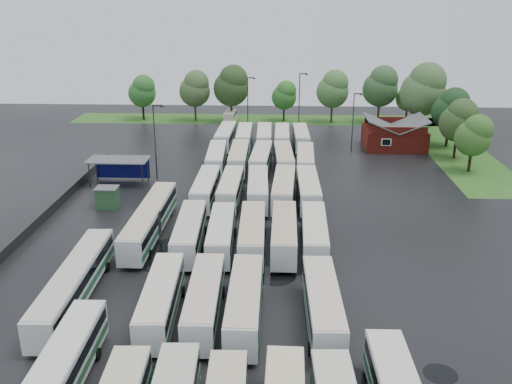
{
  "coord_description": "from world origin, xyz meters",
  "views": [
    {
      "loc": [
        4.79,
        -51.92,
        24.95
      ],
      "look_at": [
        2.0,
        12.0,
        2.5
      ],
      "focal_mm": 40.0,
      "sensor_mm": 36.0,
      "label": 1
    }
  ],
  "objects": [
    {
      "name": "ground",
      "position": [
        0.0,
        0.0,
        0.0
      ],
      "size": [
        160.0,
        160.0,
        0.0
      ],
      "primitive_type": "plane",
      "color": "black",
      "rests_on": "ground"
    },
    {
      "name": "brick_building",
      "position": [
        24.0,
        42.77,
        1.87
      ],
      "size": [
        10.07,
        8.6,
        5.39
      ],
      "color": "maroon",
      "rests_on": "ground"
    },
    {
      "name": "wash_shed",
      "position": [
        -17.2,
        22.02,
        2.99
      ],
      "size": [
        8.2,
        4.2,
        3.58
      ],
      "color": "#2D2D30",
      "rests_on": "ground"
    },
    {
      "name": "utility_hut",
      "position": [
        -16.2,
        12.6,
        1.32
      ],
      "size": [
        2.7,
        2.2,
        2.62
      ],
      "color": "#244E29",
      "rests_on": "ground"
    },
    {
      "name": "grass_strip_north",
      "position": [
        2.0,
        64.8,
        0.01
      ],
      "size": [
        80.0,
        10.0,
        0.01
      ],
      "primitive_type": "cube",
      "color": "#2F641C",
      "rests_on": "ground"
    },
    {
      "name": "grass_strip_east",
      "position": [
        34.0,
        42.8,
        0.01
      ],
      "size": [
        10.0,
        50.0,
        0.01
      ],
      "primitive_type": "cube",
      "color": "#2F641C",
      "rests_on": "ground"
    },
    {
      "name": "west_fence",
      "position": [
        -22.2,
        8.0,
        0.6
      ],
      "size": [
        0.1,
        50.0,
        1.2
      ],
      "primitive_type": "cube",
      "color": "#2D2D30",
      "rests_on": "ground"
    },
    {
      "name": "bus_r1c0",
      "position": [
        -4.57,
        -12.21,
        1.78
      ],
      "size": [
        3.0,
        11.72,
        3.23
      ],
      "rotation": [
        0.0,
        0.0,
        0.05
      ],
      "color": "silver",
      "rests_on": "ground"
    },
    {
      "name": "bus_r1c1",
      "position": [
        -1.07,
        -12.17,
        1.78
      ],
      "size": [
        2.78,
        11.69,
        3.24
      ],
      "rotation": [
        0.0,
        0.0,
        0.03
      ],
      "color": "silver",
      "rests_on": "ground"
    },
    {
      "name": "bus_r1c2",
      "position": [
        2.18,
        -12.54,
        1.83
      ],
      "size": [
        2.58,
        11.94,
        3.32
      ],
      "rotation": [
        0.0,
        0.0,
        0.0
      ],
      "color": "silver",
      "rests_on": "ground"
    },
    {
      "name": "bus_r1c4",
      "position": [
        8.32,
        -12.59,
        1.83
      ],
      "size": [
        2.82,
        11.99,
        3.32
      ],
      "rotation": [
        0.0,
        0.0,
        0.02
      ],
      "color": "silver",
      "rests_on": "ground"
    },
    {
      "name": "bus_r2c0",
      "position": [
        -4.34,
        1.12,
        1.82
      ],
      "size": [
        3.01,
        11.96,
        3.3
      ],
      "rotation": [
        0.0,
        0.0,
        0.04
      ],
      "color": "silver",
      "rests_on": "ground"
    },
    {
      "name": "bus_r2c1",
      "position": [
        -1.09,
        1.1,
        1.75
      ],
      "size": [
        2.86,
        11.51,
        3.18
      ],
      "rotation": [
        0.0,
        0.0,
        0.04
      ],
      "color": "silver",
      "rests_on": "ground"
    },
    {
      "name": "bus_r2c2",
      "position": [
        2.09,
        1.06,
        1.81
      ],
      "size": [
        2.75,
        11.86,
        3.29
      ],
      "rotation": [
        0.0,
        0.0,
        0.02
      ],
      "color": "silver",
      "rests_on": "ground"
    },
    {
      "name": "bus_r2c3",
      "position": [
        5.32,
        1.35,
        1.81
      ],
      "size": [
        2.61,
        11.83,
        3.29
      ],
      "rotation": [
        0.0,
        0.0,
        -0.01
      ],
      "color": "silver",
      "rests_on": "ground"
    },
    {
      "name": "bus_r2c4",
      "position": [
        8.39,
        1.45,
        1.79
      ],
      "size": [
        2.73,
        11.72,
        3.25
      ],
      "rotation": [
        0.0,
        0.0,
        -0.02
      ],
      "color": "silver",
      "rests_on": "ground"
    },
    {
      "name": "bus_r3c0",
      "position": [
        -4.42,
        15.0,
        1.79
      ],
      "size": [
        2.54,
        11.69,
        3.25
      ],
      "rotation": [
        0.0,
        0.0,
        -0.0
      ],
      "color": "silver",
      "rests_on": "ground"
    },
    {
      "name": "bus_r3c1",
      "position": [
        -1.32,
        15.15,
        1.76
      ],
      "size": [
        2.63,
        11.52,
        3.2
      ],
      "rotation": [
        0.0,
        0.0,
        -0.02
      ],
      "color": "silver",
      "rests_on": "ground"
    },
    {
      "name": "bus_r3c2",
      "position": [
        2.11,
        15.14,
        1.79
      ],
      "size": [
        2.88,
        11.79,
        3.26
      ],
      "rotation": [
        0.0,
        0.0,
        0.03
      ],
      "color": "silver",
      "rests_on": "ground"
    },
    {
      "name": "bus_r3c3",
      "position": [
        5.31,
        15.08,
        1.84
      ],
      "size": [
        3.08,
        12.1,
        3.34
      ],
      "rotation": [
        0.0,
        0.0,
        -0.05
      ],
      "color": "silver",
      "rests_on": "ground"
    },
    {
      "name": "bus_r3c4",
      "position": [
        8.36,
        15.03,
        1.83
      ],
      "size": [
        2.74,
        12.0,
        3.33
      ],
      "rotation": [
        0.0,
        0.0,
        0.02
      ],
      "color": "silver",
      "rests_on": "ground"
    },
    {
      "name": "bus_r4c0",
      "position": [
        -4.58,
        28.53,
        1.8
      ],
      "size": [
        3.01,
        11.85,
        3.27
      ],
      "rotation": [
        0.0,
        0.0,
        0.05
      ],
      "color": "silver",
      "rests_on": "ground"
    },
    {
      "name": "bus_r4c1",
      "position": [
        -1.28,
        28.73,
        1.83
      ],
      "size": [
        2.64,
        12.0,
        3.33
      ],
      "rotation": [
        0.0,
        0.0,
        0.01
      ],
      "color": "silver",
      "rests_on": "ground"
    },
    {
      "name": "bus_r4c2",
      "position": [
        2.02,
        28.36,
        1.83
      ],
      "size": [
        3.12,
        12.04,
        3.32
      ],
      "rotation": [
        0.0,
        0.0,
        -0.05
      ],
      "color": "silver",
      "rests_on": "ground"
    },
    {
      "name": "bus_r4c3",
      "position": [
        5.35,
        28.54,
        1.81
      ],
      "size": [
        3.11,
        11.94,
        3.29
      ],
      "rotation": [
        0.0,
        0.0,
        0.05
      ],
      "color": "silver",
      "rests_on": "ground"
    },
    {
      "name": "bus_r4c4",
      "position": [
        8.49,
        28.22,
        1.76
      ],
      "size": [
        2.81,
        11.57,
        3.2
      ],
      "rotation": [
        0.0,
        0.0,
        -0.03
      ],
      "color": "silver",
      "rests_on": "ground"
    },
    {
      "name": "bus_r5c0",
      "position": [
        -4.49,
        42.0,
        1.83
      ],
      "size": [
        2.86,
        12.0,
        3.32
      ],
      "rotation": [
        0.0,
        0.0,
        -0.03
      ],
      "color": "silver",
      "rests_on": "ground"
    },
    {
      "name": "bus_r5c1",
      "position": [
        -1.32,
        42.04,
        1.75
      ],
      "size": [
        2.6,
        11.47,
        3.18
      ],
      "rotation": [
        0.0,
        0.0,
        0.01
      ],
      "color": "silver",
      "rests_on": "ground"
    },
    {
      "name": "bus_r5c2",
      "position": [
        2.08,
        42.26,
        1.74
      ],
      "size": [
        2.59,
        11.41,
        3.17
      ],
      "rotation": [
        0.0,
        0.0,
        0.02
      ],
      "color": "silver",
      "rests_on": "ground"
    },
    {
      "name": "bus_r5c3",
      "position": [
        5.1,
        42.11,
        1.74
      ],
      "size": [
        2.45,
        11.38,
        3.17
      ],
      "rotation": [
        0.0,
        0.0,
        -0.0
      ],
      "color": "silver",
      "rests_on": "ground"
    },
    {
      "name": "bus_r5c4",
      "position": [
        8.3,
        42.16,
        1.73
      ],
      "size": [
        2.7,
        11.39,
        3.15
      ],
      "rotation": [
        0.0,
        0.0,
        0.03
      ],
      "color": "silver",
      "rests_on": "ground"
    },
    {
      "name": "artic_bus_west_b",
      "position": [
        -9.14,
        4.47,
        1.81
      ],
      "size": [
        2.7,
        17.66,
        3.27
      ],
      "rotation": [
        0.0,
        0.0,
        -0.01
      ],
      "color": "silver",
      "rests_on": "ground"
    },
    {
      "name": "artic_bus_west_c",
      "position": [
        -12.47,
        -9.68,
        1.75
      ],
      "size": [
        2.88,
        17.1,
        3.16
      ],
      "rotation": [
        0.0,
        0.0,
        0.03
      ],
      "color": "silver",
      "rests_on": "ground"
    },
    {
      "name": "minibus",
      "position": [
        -5.32,
        60.63,
        1.37
      ],
      "size": [
        2.35,
        5.75,
        2.47
      ],
      "rotation": [
        0.0,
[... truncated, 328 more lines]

